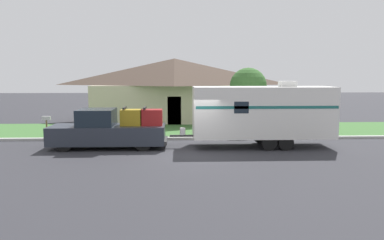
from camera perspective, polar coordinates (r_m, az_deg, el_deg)
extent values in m
plane|color=#2D2D33|center=(17.74, 0.17, -5.06)|extent=(120.00, 120.00, 0.00)
cube|color=#ADADA8|center=(21.40, -0.26, -2.80)|extent=(80.00, 0.30, 0.14)
cube|color=#3D6B33|center=(25.01, -0.55, -1.51)|extent=(80.00, 7.00, 0.03)
cube|color=beige|center=(30.45, -2.67, 2.69)|extent=(12.47, 6.05, 2.88)
pyramid|color=#4C3D33|center=(30.37, -2.70, 7.38)|extent=(13.47, 6.53, 2.10)
cube|color=#4C3828|center=(27.50, -2.71, 1.42)|extent=(1.00, 0.06, 2.10)
cylinder|color=black|center=(19.05, -18.87, -3.32)|extent=(0.83, 0.28, 0.83)
cylinder|color=black|center=(20.60, -17.58, -2.52)|extent=(0.83, 0.28, 0.83)
cylinder|color=black|center=(18.33, -7.48, -3.40)|extent=(0.83, 0.28, 0.83)
cylinder|color=black|center=(19.94, -7.06, -2.56)|extent=(0.83, 0.28, 0.83)
cube|color=#282D38|center=(19.58, -16.00, -2.15)|extent=(3.41, 2.00, 0.92)
cube|color=#19232D|center=(19.33, -14.32, 0.40)|extent=(1.77, 1.84, 0.83)
cube|color=#282D38|center=(19.10, -7.64, -2.16)|extent=(2.31, 2.00, 0.92)
cube|color=#333333|center=(19.08, -3.99, -3.15)|extent=(0.12, 1.80, 0.20)
cube|color=olive|center=(19.04, -9.20, 0.39)|extent=(1.06, 0.84, 0.80)
cube|color=black|center=(19.04, -10.25, 1.82)|extent=(0.10, 0.92, 0.08)
cube|color=maroon|center=(18.94, -6.16, 0.41)|extent=(1.06, 0.84, 0.80)
cube|color=black|center=(18.92, -7.20, 1.85)|extent=(0.10, 0.92, 0.08)
cylinder|color=black|center=(18.63, 11.69, -3.45)|extent=(0.75, 0.22, 0.75)
cylinder|color=black|center=(20.55, 10.35, -2.46)|extent=(0.75, 0.22, 0.75)
cylinder|color=black|center=(18.84, 14.12, -3.40)|extent=(0.75, 0.22, 0.75)
cylinder|color=black|center=(20.74, 12.56, -2.42)|extent=(0.75, 0.22, 0.75)
cube|color=silver|center=(19.36, 10.65, 1.26)|extent=(7.03, 2.29, 2.54)
cube|color=#1E6660|center=(18.22, 11.47, 1.89)|extent=(6.89, 0.01, 0.14)
cube|color=#383838|center=(19.03, -1.61, -2.42)|extent=(1.20, 0.12, 0.10)
cylinder|color=silver|center=(19.00, -1.43, -1.74)|extent=(0.28, 0.28, 0.36)
cube|color=silver|center=(19.60, 14.36, 5.36)|extent=(0.80, 0.68, 0.28)
cube|color=#19232D|center=(17.96, 7.55, 1.90)|extent=(0.70, 0.01, 0.56)
cylinder|color=brown|center=(23.69, -21.26, -1.23)|extent=(0.09, 0.09, 1.03)
cube|color=#B2B2B2|center=(23.62, -21.32, 0.27)|extent=(0.48, 0.20, 0.22)
cylinder|color=brown|center=(24.50, 8.46, 0.62)|extent=(0.24, 0.24, 2.05)
sphere|color=#38662D|center=(24.37, 8.54, 5.11)|extent=(2.38, 2.38, 2.38)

